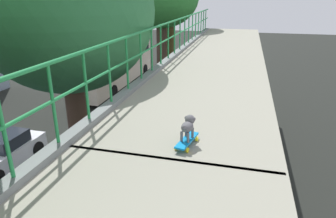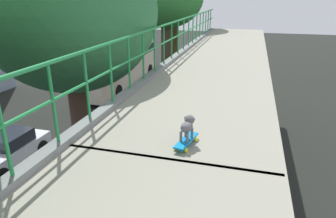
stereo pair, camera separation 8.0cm
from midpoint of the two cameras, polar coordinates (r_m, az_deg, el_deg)
overpass_deck at (r=3.88m, az=-0.74°, el=-12.84°), size 2.95×31.79×0.45m
green_railing at (r=4.22m, az=-19.74°, el=-3.53°), size 0.20×30.20×1.17m
car_white_fourth at (r=14.86m, az=-28.22°, el=-6.93°), size 1.99×3.84×1.42m
city_bus at (r=24.74m, az=-8.96°, el=8.88°), size 2.51×11.23×3.49m
roadside_tree_mid at (r=8.60m, az=-17.85°, el=16.71°), size 4.61×4.61×8.69m
toy_skateboard at (r=4.12m, az=4.02°, el=-6.03°), size 0.26×0.57×0.09m
small_dog at (r=4.06m, az=4.28°, el=-3.06°), size 0.19×0.34×0.32m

